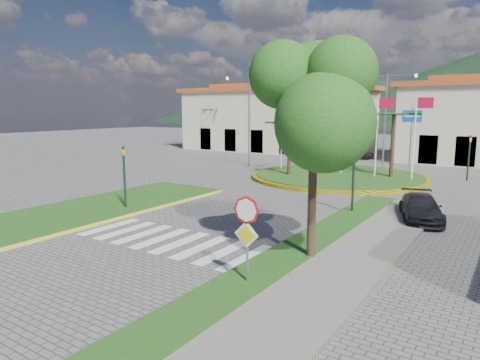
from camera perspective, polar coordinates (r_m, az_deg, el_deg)
The scene contains 22 objects.
ground at distance 14.42m, azimuth -20.65°, elevation -11.49°, with size 160.00×160.00×0.00m, color #5F5D5A.
sidewalk_right at distance 12.03m, azimuth 5.53°, elevation -14.78°, with size 4.00×28.00×0.15m, color gray.
verge_right at distance 12.58m, azimuth 0.57°, elevation -13.54°, with size 1.60×28.00×0.18m, color #1C4112.
median_left at distance 22.85m, azimuth -18.08°, elevation -3.45°, with size 5.00×14.00×0.18m, color #1C4112.
crosswalk at distance 16.90m, azimuth -9.53°, elevation -7.89°, with size 8.00×3.00×0.01m, color silver.
roundabout_island at distance 32.09m, azimuth 12.95°, elevation 0.53°, with size 12.70×12.70×6.00m.
stop_sign at distance 11.94m, azimuth 0.89°, elevation -6.16°, with size 0.80×0.11×2.65m.
deciduous_tree at distance 13.90m, azimuth 9.94°, elevation 10.01°, with size 3.60×3.60×6.80m.
traffic_light_left at distance 21.85m, azimuth -15.18°, elevation 1.06°, with size 0.15×0.18×3.20m.
traffic_light_right at distance 21.02m, azimuth 14.90°, elevation 0.75°, with size 0.15×0.18×3.20m.
traffic_light_far at distance 34.00m, azimuth 28.24°, elevation 3.15°, with size 0.18×0.15×3.20m.
direction_sign_west at distance 40.87m, azimuth 14.98°, elevation 7.06°, with size 1.60×0.14×5.20m.
direction_sign_east at distance 39.55m, azimuth 21.89°, elevation 6.63°, with size 1.60×0.14×5.20m.
street_lamp_centre at distance 39.05m, azimuth 18.78°, elevation 8.20°, with size 4.80×0.16×8.00m.
street_lamp_west at distance 37.56m, azimuth 1.23°, elevation 8.66°, with size 4.80×0.16×8.00m.
building_left at distance 52.17m, azimuth 4.86°, elevation 8.20°, with size 23.32×9.54×8.05m.
hill_far_west at distance 161.95m, azimuth 9.66°, elevation 11.43°, with size 140.00×140.00×22.00m, color black.
hill_near_back at distance 139.36m, azimuth 25.26°, elevation 9.78°, with size 110.00×110.00×16.00m, color black.
white_van at distance 48.01m, azimuth 9.51°, elevation 3.97°, with size 1.78×3.87×1.08m, color white.
car_dark_a at distance 45.12m, azimuth 15.11°, elevation 3.52°, with size 1.43×3.55×1.21m, color black.
car_dark_b at distance 43.23m, azimuth 25.88°, elevation 2.57°, with size 1.16×3.32×1.09m, color black.
car_side_right at distance 21.03m, azimuth 22.97°, elevation -3.45°, with size 1.63×4.02×1.17m, color black.
Camera 1 is at (11.11, -7.72, 5.00)m, focal length 32.00 mm.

